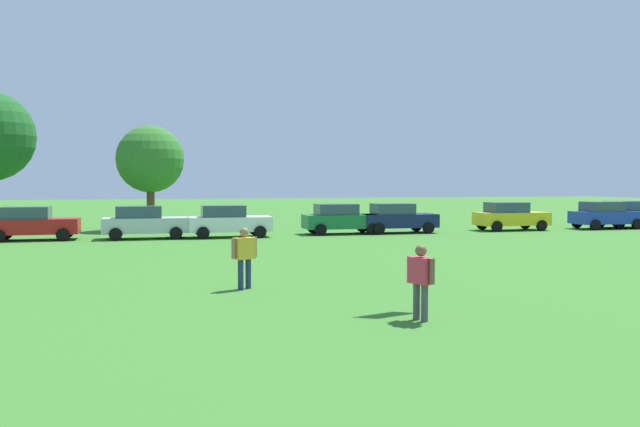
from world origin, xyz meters
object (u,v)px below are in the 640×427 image
Objects in this scene: parked_car_yellow_5 at (510,216)px; parked_car_white_2 at (228,221)px; parked_car_blue_6 at (605,215)px; bystander_midfield at (244,252)px; tree_far_right at (150,159)px; adult_bystander at (421,276)px; parked_car_navy_4 at (397,218)px; parked_car_green_3 at (341,219)px; parked_car_red_0 at (32,223)px; parked_car_black_7 at (629,214)px; parked_car_silver_1 at (144,222)px.

parked_car_white_2 is at bearing -177.20° from parked_car_yellow_5.
bystander_midfield is at bearing -144.49° from parked_car_blue_6.
adult_bystander is at bearing -79.04° from tree_far_right.
parked_car_navy_4 is at bearing -23.56° from tree_far_right.
parked_car_blue_6 is at bearing -0.22° from parked_car_green_3.
parked_car_black_7 is at bearing 0.97° from parked_car_red_0.
parked_car_navy_4 is 15.18m from tree_far_right.
parked_car_silver_1 is at bearing 178.27° from parked_car_white_2.
parked_car_green_3 is 0.68× the size of tree_far_right.
parked_car_yellow_5 is 0.68× the size of tree_far_right.
parked_car_red_0 and parked_car_blue_6 have the same top height.
tree_far_right reaches higher than parked_car_silver_1.
parked_car_silver_1 and parked_car_blue_6 have the same top height.
bystander_midfield is at bearing -113.67° from parked_car_green_3.
parked_car_green_3 is at bearing 178.49° from parked_car_navy_4.
bystander_midfield reaches higher than parked_car_silver_1.
parked_car_red_0 is at bearing -179.97° from parked_car_blue_6.
parked_car_blue_6 reaches higher than adult_bystander.
adult_bystander is at bearing -75.23° from parked_car_silver_1.
parked_car_white_2 is 9.64m from parked_car_navy_4.
adult_bystander is 23.31m from parked_car_green_3.
parked_car_navy_4 is (13.89, 0.43, 0.00)m from parked_car_silver_1.
parked_car_red_0 is (-8.24, 17.66, -0.15)m from bystander_midfield.
parked_car_silver_1 is 1.00× the size of parked_car_white_2.
parked_car_silver_1 is 1.00× the size of parked_car_navy_4.
bystander_midfield is 0.39× the size of parked_car_black_7.
adult_bystander is 0.38× the size of parked_car_yellow_5.
parked_car_red_0 and parked_car_green_3 have the same top height.
parked_car_red_0 is 19.32m from parked_car_navy_4.
parked_car_yellow_5 is (16.93, 0.83, 0.00)m from parked_car_white_2.
tree_far_right is at bearing 87.01° from parked_car_silver_1.
parked_car_yellow_5 is (26.63, 0.26, 0.00)m from parked_car_red_0.
parked_car_red_0 is at bearing -179.43° from parked_car_yellow_5.
parked_car_navy_4 is at bearing 3.33° from parked_car_white_2.
bystander_midfield reaches higher than parked_car_red_0.
parked_car_red_0 is 26.63m from parked_car_yellow_5.
parked_car_red_0 is at bearing 176.68° from parked_car_white_2.
tree_far_right is (-2.48, 23.57, 3.24)m from bystander_midfield.
parked_car_green_3 is at bearing -178.47° from parked_car_black_7.
bystander_midfield is 0.39× the size of parked_car_blue_6.
bystander_midfield is 20.84m from parked_car_navy_4.
bystander_midfield is 0.39× the size of parked_car_navy_4.
parked_car_green_3 is at bearing -138.81° from bystander_midfield.
parked_car_silver_1 and parked_car_black_7 have the same top height.
parked_car_green_3 and parked_car_black_7 have the same top height.
adult_bystander is 23.08m from parked_car_silver_1.
parked_car_yellow_5 is at bearing -160.86° from bystander_midfield.
parked_car_black_7 is 30.08m from tree_far_right.
parked_car_green_3 is at bearing -29.58° from tree_far_right.
adult_bystander is 0.38× the size of parked_car_navy_4.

